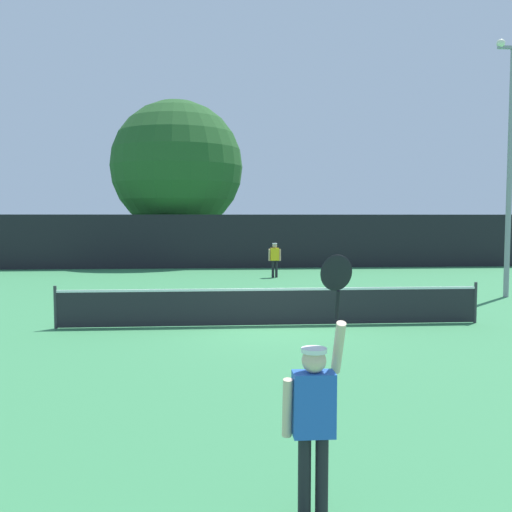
{
  "coord_description": "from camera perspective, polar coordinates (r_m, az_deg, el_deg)",
  "views": [
    {
      "loc": [
        -1.4,
        -14.09,
        2.78
      ],
      "look_at": [
        -0.16,
        3.14,
        1.56
      ],
      "focal_mm": 39.38,
      "sensor_mm": 36.0,
      "label": 1
    }
  ],
  "objects": [
    {
      "name": "ground_plane",
      "position": [
        14.43,
        1.54,
        -7.08
      ],
      "size": [
        120.0,
        120.0,
        0.0
      ],
      "primitive_type": "plane",
      "color": "#387F4C"
    },
    {
      "name": "tennis_net",
      "position": [
        14.34,
        1.54,
        -5.07
      ],
      "size": [
        10.83,
        0.08,
        1.07
      ],
      "color": "#232328",
      "rests_on": "ground"
    },
    {
      "name": "perimeter_fence",
      "position": [
        30.21,
        -1.47,
        1.5
      ],
      "size": [
        31.25,
        0.12,
        2.89
      ],
      "primitive_type": "cube",
      "color": "black",
      "rests_on": "ground"
    },
    {
      "name": "player_serving",
      "position": [
        5.3,
        5.97,
        -14.95
      ],
      "size": [
        0.68,
        0.39,
        2.44
      ],
      "color": "blue",
      "rests_on": "ground"
    },
    {
      "name": "player_receiving",
      "position": [
        25.57,
        1.91,
        -0.07
      ],
      "size": [
        0.57,
        0.23,
        1.57
      ],
      "rotation": [
        0.0,
        0.0,
        3.14
      ],
      "color": "yellow",
      "rests_on": "ground"
    },
    {
      "name": "tennis_ball",
      "position": [
        15.06,
        -5.5,
        -6.5
      ],
      "size": [
        0.07,
        0.07,
        0.07
      ],
      "primitive_type": "sphere",
      "color": "#CCE033",
      "rests_on": "ground"
    },
    {
      "name": "light_pole",
      "position": [
        21.25,
        24.42,
        9.48
      ],
      "size": [
        1.18,
        0.28,
        8.72
      ],
      "color": "gray",
      "rests_on": "ground"
    },
    {
      "name": "large_tree",
      "position": [
        34.02,
        -8.04,
        8.95
      ],
      "size": [
        7.79,
        7.79,
        9.62
      ],
      "color": "brown",
      "rests_on": "ground"
    },
    {
      "name": "parked_car_near",
      "position": [
        38.97,
        6.82,
        1.06
      ],
      "size": [
        2.22,
        4.33,
        1.69
      ],
      "rotation": [
        0.0,
        0.0,
        -0.08
      ],
      "color": "white",
      "rests_on": "ground"
    },
    {
      "name": "parked_car_mid",
      "position": [
        39.07,
        13.19,
        0.99
      ],
      "size": [
        2.21,
        4.33,
        1.69
      ],
      "rotation": [
        0.0,
        0.0,
        0.07
      ],
      "color": "red",
      "rests_on": "ground"
    }
  ]
}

